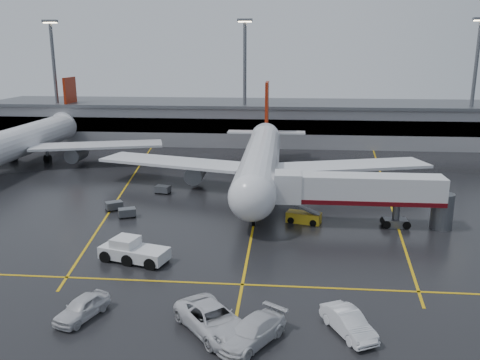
{
  "coord_description": "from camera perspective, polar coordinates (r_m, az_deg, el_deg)",
  "views": [
    {
      "loc": [
        3.29,
        -60.68,
        19.28
      ],
      "look_at": [
        -2.0,
        -2.0,
        4.0
      ],
      "focal_mm": 37.31,
      "sensor_mm": 36.0,
      "label": 1
    }
  ],
  "objects": [
    {
      "name": "ground",
      "position": [
        63.75,
        1.95,
        -3.07
      ],
      "size": [
        220.0,
        220.0,
        0.0
      ],
      "primitive_type": "plane",
      "color": "black",
      "rests_on": "ground"
    },
    {
      "name": "pushback_tractor",
      "position": [
        48.6,
        -12.17,
        -8.0
      ],
      "size": [
        6.94,
        4.29,
        2.31
      ],
      "color": "silver",
      "rests_on": "ground"
    },
    {
      "name": "main_airliner",
      "position": [
        72.04,
        2.42,
        2.45
      ],
      "size": [
        48.8,
        45.6,
        14.1
      ],
      "color": "silver",
      "rests_on": "ground"
    },
    {
      "name": "baggage_cart_b",
      "position": [
        64.13,
        -14.21,
        -2.83
      ],
      "size": [
        2.38,
        2.2,
        1.12
      ],
      "color": "#595B60",
      "rests_on": "ground"
    },
    {
      "name": "service_van_b",
      "position": [
        35.3,
        1.39,
        -16.94
      ],
      "size": [
        5.21,
        6.17,
        1.69
      ],
      "primitive_type": "imported",
      "rotation": [
        0.0,
        0.0,
        -0.59
      ],
      "color": "silver",
      "rests_on": "ground"
    },
    {
      "name": "light_mast_right",
      "position": [
        109.15,
        25.27,
        10.66
      ],
      "size": [
        3.0,
        1.2,
        25.45
      ],
      "color": "#595B60",
      "rests_on": "ground"
    },
    {
      "name": "light_mast_mid",
      "position": [
        103.12,
        0.55,
        11.87
      ],
      "size": [
        3.0,
        1.2,
        25.45
      ],
      "color": "#595B60",
      "rests_on": "ground"
    },
    {
      "name": "baggage_cart_c",
      "position": [
        70.21,
        -8.82,
        -1.04
      ],
      "size": [
        2.22,
        1.68,
        1.12
      ],
      "color": "#595B60",
      "rests_on": "ground"
    },
    {
      "name": "apron_line_right",
      "position": [
        74.72,
        16.32,
        -1.01
      ],
      "size": [
        7.57,
        69.64,
        0.02
      ],
      "primitive_type": "cube",
      "rotation": [
        0.0,
        0.0,
        -0.1
      ],
      "color": "gold",
      "rests_on": "ground"
    },
    {
      "name": "service_van_a",
      "position": [
        36.49,
        -3.13,
        -15.63
      ],
      "size": [
        6.77,
        7.33,
        1.91
      ],
      "primitive_type": "imported",
      "rotation": [
        0.0,
        0.0,
        0.68
      ],
      "color": "silver",
      "rests_on": "ground"
    },
    {
      "name": "baggage_cart_a",
      "position": [
        61.05,
        -12.79,
        -3.62
      ],
      "size": [
        2.35,
        1.98,
        1.12
      ],
      "color": "#595B60",
      "rests_on": "ground"
    },
    {
      "name": "terminal",
      "position": [
        109.68,
        3.41,
        6.68
      ],
      "size": [
        122.0,
        19.0,
        8.6
      ],
      "color": "gray",
      "rests_on": "ground"
    },
    {
      "name": "second_airliner",
      "position": [
        95.2,
        -23.4,
        4.23
      ],
      "size": [
        48.8,
        45.6,
        14.1
      ],
      "color": "silver",
      "rests_on": "ground"
    },
    {
      "name": "apron_line_left",
      "position": [
        76.87,
        -12.66,
        -0.34
      ],
      "size": [
        9.99,
        69.35,
        0.02
      ],
      "primitive_type": "cube",
      "rotation": [
        0.0,
        0.0,
        0.14
      ],
      "color": "gold",
      "rests_on": "ground"
    },
    {
      "name": "belt_loader",
      "position": [
        58.31,
        7.3,
        -4.26
      ],
      "size": [
        4.21,
        2.72,
        2.48
      ],
      "color": "gold",
      "rests_on": "ground"
    },
    {
      "name": "light_mast_left",
      "position": [
        113.57,
        -20.43,
        11.23
      ],
      "size": [
        3.0,
        1.2,
        25.45
      ],
      "color": "#595B60",
      "rests_on": "ground"
    },
    {
      "name": "service_van_d",
      "position": [
        39.95,
        -17.62,
        -13.73
      ],
      "size": [
        3.42,
        5.13,
        1.62
      ],
      "primitive_type": "imported",
      "rotation": [
        0.0,
        0.0,
        -0.35
      ],
      "color": "silver",
      "rests_on": "ground"
    },
    {
      "name": "jet_bridge",
      "position": [
        57.43,
        13.55,
        -1.38
      ],
      "size": [
        19.9,
        3.4,
        6.05
      ],
      "color": "silver",
      "rests_on": "ground"
    },
    {
      "name": "service_van_c",
      "position": [
        37.1,
        12.28,
        -15.63
      ],
      "size": [
        3.83,
        5.34,
        1.67
      ],
      "primitive_type": "imported",
      "rotation": [
        0.0,
        0.0,
        0.46
      ],
      "color": "silver",
      "rests_on": "ground"
    },
    {
      "name": "apron_line_stop",
      "position": [
        43.34,
        0.26,
        -11.86
      ],
      "size": [
        60.0,
        0.25,
        0.02
      ],
      "primitive_type": "cube",
      "color": "gold",
      "rests_on": "ground"
    },
    {
      "name": "apron_line_centre",
      "position": [
        63.75,
        1.95,
        -3.06
      ],
      "size": [
        0.25,
        90.0,
        0.02
      ],
      "primitive_type": "cube",
      "color": "gold",
      "rests_on": "ground"
    }
  ]
}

